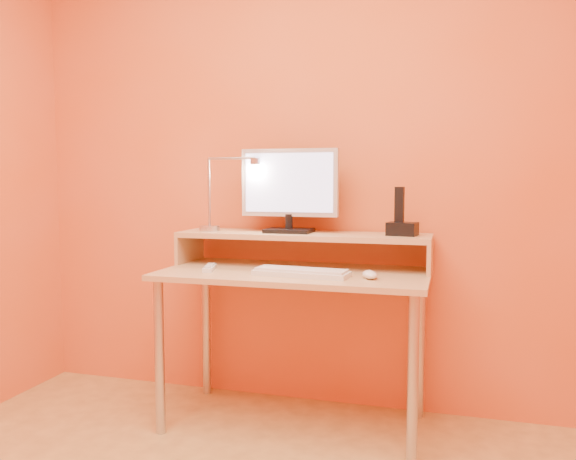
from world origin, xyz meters
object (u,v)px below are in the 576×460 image
(lamp_base, at_px, (210,228))
(monitor_panel, at_px, (290,183))
(remote_control, at_px, (210,268))
(mouse, at_px, (370,275))
(keyboard, at_px, (301,273))
(phone_dock, at_px, (402,229))

(lamp_base, bearing_deg, monitor_panel, 5.72)
(monitor_panel, xyz_separation_m, lamp_base, (-0.40, -0.04, -0.23))
(lamp_base, distance_m, remote_control, 0.28)
(monitor_panel, xyz_separation_m, mouse, (0.43, -0.27, -0.38))
(keyboard, distance_m, remote_control, 0.44)
(monitor_panel, xyz_separation_m, phone_dock, (0.53, -0.01, -0.21))
(phone_dock, xyz_separation_m, mouse, (-0.11, -0.26, -0.17))
(keyboard, distance_m, mouse, 0.29)
(monitor_panel, distance_m, mouse, 0.63)
(keyboard, bearing_deg, phone_dock, 38.97)
(keyboard, bearing_deg, mouse, 7.39)
(lamp_base, relative_size, phone_dock, 0.77)
(keyboard, bearing_deg, remote_control, -179.87)
(monitor_panel, bearing_deg, keyboard, -64.89)
(monitor_panel, bearing_deg, lamp_base, -174.42)
(phone_dock, bearing_deg, remote_control, -155.12)
(monitor_panel, distance_m, phone_dock, 0.57)
(lamp_base, distance_m, phone_dock, 0.93)
(lamp_base, height_order, phone_dock, phone_dock)
(phone_dock, distance_m, keyboard, 0.52)
(lamp_base, bearing_deg, mouse, -15.51)
(phone_dock, height_order, remote_control, phone_dock)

